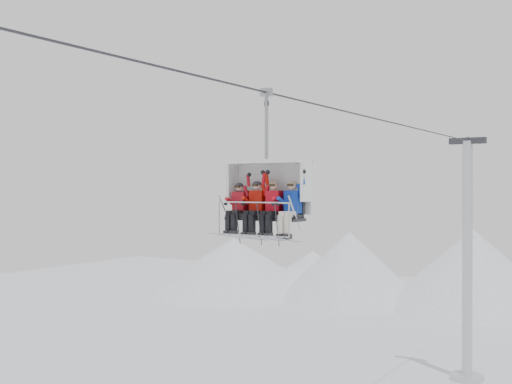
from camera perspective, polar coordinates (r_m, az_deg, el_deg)
The scene contains 8 objects.
ridgeline at distance 57.93m, azimuth 21.58°, elevation -7.43°, with size 72.00×21.00×7.00m.
lift_tower_right at distance 37.78m, azimuth 18.27°, elevation -7.11°, with size 2.00×1.80×13.48m.
haul_cable at distance 17.17m, azimuth 0.00°, elevation 9.07°, with size 0.06×0.06×50.00m, color #303036.
chairlift_carrier at distance 17.53m, azimuth 1.15°, elevation 0.28°, with size 2.39×1.17×3.98m.
skier_far_left at distance 17.72m, azimuth -1.64°, elevation -1.30°, with size 0.39×1.69×1.55m.
skier_center_left at distance 17.40m, azimuth -0.05°, elevation -1.25°, with size 0.41×1.69×1.63m.
skier_center_right at distance 17.13m, azimuth 1.44°, elevation -1.29°, with size 0.41×1.69×1.62m.
skier_far_right at distance 16.84m, azimuth 3.10°, elevation -1.31°, with size 0.41×1.69×1.63m.
Camera 1 is at (9.07, -14.35, 10.72)m, focal length 45.00 mm.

